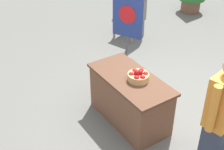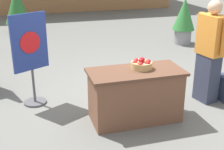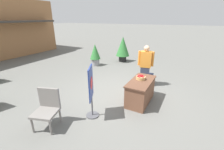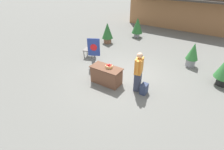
% 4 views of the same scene
% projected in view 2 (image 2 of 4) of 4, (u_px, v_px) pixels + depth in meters
% --- Properties ---
extents(ground_plane, '(120.00, 120.00, 0.00)m').
position_uv_depth(ground_plane, '(135.00, 95.00, 5.37)').
color(ground_plane, slate).
extents(display_table, '(1.34, 0.64, 0.75)m').
position_uv_depth(display_table, '(135.00, 95.00, 4.47)').
color(display_table, brown).
rests_on(display_table, ground_plane).
extents(apple_basket, '(0.30, 0.30, 0.16)m').
position_uv_depth(apple_basket, '(142.00, 64.00, 4.39)').
color(apple_basket, tan).
rests_on(apple_basket, display_table).
extents(person_visitor, '(0.34, 0.60, 1.64)m').
position_uv_depth(person_visitor, '(210.00, 52.00, 4.90)').
color(person_visitor, '#33384C').
rests_on(person_visitor, ground_plane).
extents(poster_board, '(0.55, 0.36, 1.46)m').
position_uv_depth(poster_board, '(31.00, 56.00, 4.80)').
color(poster_board, '#4C4C51').
rests_on(poster_board, ground_plane).
extents(potted_plant_near_left, '(0.59, 0.59, 1.23)m').
position_uv_depth(potted_plant_near_left, '(184.00, 19.00, 8.30)').
color(potted_plant_near_left, gray).
rests_on(potted_plant_near_left, ground_plane).
extents(potted_plant_far_left, '(0.76, 0.76, 1.38)m').
position_uv_depth(potted_plant_far_left, '(17.00, 7.00, 9.43)').
color(potted_plant_far_left, gray).
rests_on(potted_plant_far_left, ground_plane).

